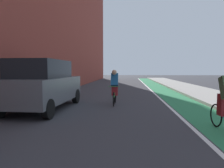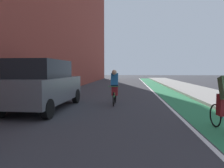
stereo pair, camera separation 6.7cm
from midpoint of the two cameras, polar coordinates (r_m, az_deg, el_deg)
name	(u,v)px [view 1 (the left image)]	position (r m, az deg, el deg)	size (l,w,h in m)	color
ground_plane	(121,93)	(13.99, 2.48, -2.52)	(96.17, 96.17, 0.00)	#38383D
bike_lane_paint	(163,90)	(16.18, 14.01, -1.75)	(1.60, 43.71, 0.00)	#2D8451
lane_divider_stripe	(151,90)	(16.06, 10.84, -1.74)	(0.12, 43.71, 0.00)	white
sidewalk_right	(193,90)	(16.70, 21.79, -1.50)	(2.98, 43.71, 0.14)	#A8A59E
parked_suv_gray	(43,84)	(8.56, -19.05, -0.06)	(2.00, 4.35, 1.98)	#595B60
cyclist_trailing	(115,86)	(9.29, 0.53, -0.60)	(0.48, 1.68, 1.60)	black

